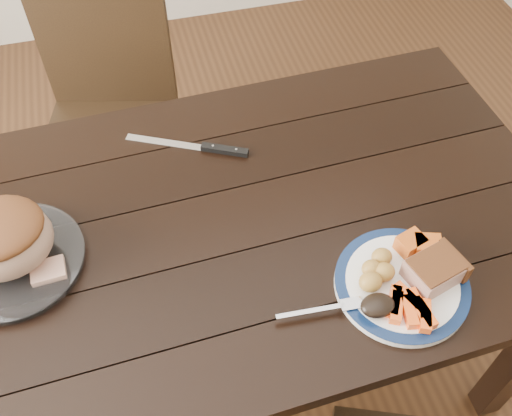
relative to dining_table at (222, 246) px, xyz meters
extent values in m
plane|color=#472B16|center=(0.00, 0.00, -0.66)|extent=(4.00, 4.00, 0.00)
cube|color=black|center=(0.00, 0.00, 0.07)|extent=(1.63, 0.96, 0.04)
cube|color=black|center=(0.71, 0.40, -0.30)|extent=(0.07, 0.07, 0.71)
cube|color=black|center=(-0.24, 0.65, -0.21)|extent=(0.51, 0.51, 0.04)
cube|color=black|center=(-0.19, 0.84, 0.04)|extent=(0.42, 0.15, 0.46)
cube|color=black|center=(-0.02, 0.78, -0.44)|extent=(0.04, 0.04, 0.43)
cube|color=black|center=(-0.12, 0.43, -0.44)|extent=(0.04, 0.04, 0.43)
cube|color=black|center=(-0.37, 0.87, -0.44)|extent=(0.04, 0.04, 0.43)
cube|color=black|center=(-0.46, 0.52, -0.44)|extent=(0.04, 0.04, 0.43)
cylinder|color=white|center=(0.33, -0.26, 0.10)|extent=(0.28, 0.28, 0.02)
torus|color=#0D1E42|center=(0.33, -0.26, 0.11)|extent=(0.28, 0.28, 0.02)
cylinder|color=white|center=(-0.45, 0.00, 0.10)|extent=(0.30, 0.30, 0.02)
cube|color=tan|center=(0.39, -0.27, 0.14)|extent=(0.12, 0.11, 0.05)
ellipsoid|color=gold|center=(0.26, -0.26, 0.13)|extent=(0.05, 0.04, 0.04)
ellipsoid|color=gold|center=(0.30, -0.21, 0.13)|extent=(0.04, 0.04, 0.04)
ellipsoid|color=gold|center=(0.27, -0.23, 0.13)|extent=(0.04, 0.04, 0.04)
ellipsoid|color=gold|center=(0.29, -0.24, 0.13)|extent=(0.05, 0.04, 0.04)
cube|color=#FF5915|center=(0.29, -0.31, 0.12)|extent=(0.05, 0.07, 0.02)
cube|color=#FF5915|center=(0.29, -0.32, 0.12)|extent=(0.05, 0.07, 0.02)
cube|color=#FF5915|center=(0.32, -0.30, 0.12)|extent=(0.05, 0.07, 0.02)
cube|color=#FF5915|center=(0.31, -0.34, 0.12)|extent=(0.03, 0.07, 0.02)
cube|color=#FF5915|center=(0.33, -0.35, 0.12)|extent=(0.05, 0.07, 0.02)
cube|color=#FF5915|center=(0.33, -0.32, 0.12)|extent=(0.02, 0.07, 0.02)
cube|color=#FF5915|center=(0.33, -0.35, 0.12)|extent=(0.03, 0.07, 0.02)
cube|color=orange|center=(0.37, -0.19, 0.13)|extent=(0.07, 0.06, 0.04)
cube|color=orange|center=(0.41, -0.21, 0.13)|extent=(0.07, 0.06, 0.04)
ellipsoid|color=black|center=(0.25, -0.31, 0.13)|extent=(0.07, 0.05, 0.03)
cube|color=silver|center=(0.12, -0.28, 0.11)|extent=(0.14, 0.02, 0.00)
cube|color=silver|center=(0.21, -0.29, 0.11)|extent=(0.05, 0.03, 0.00)
ellipsoid|color=tan|center=(-0.45, 0.00, 0.18)|extent=(0.21, 0.18, 0.14)
cube|color=tan|center=(-0.38, -0.05, 0.12)|extent=(0.07, 0.06, 0.02)
cube|color=silver|center=(-0.08, 0.29, 0.09)|extent=(0.19, 0.11, 0.00)
cube|color=black|center=(0.06, 0.22, 0.10)|extent=(0.12, 0.07, 0.01)
camera|label=1|loc=(-0.12, -0.78, 1.12)|focal=40.00mm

